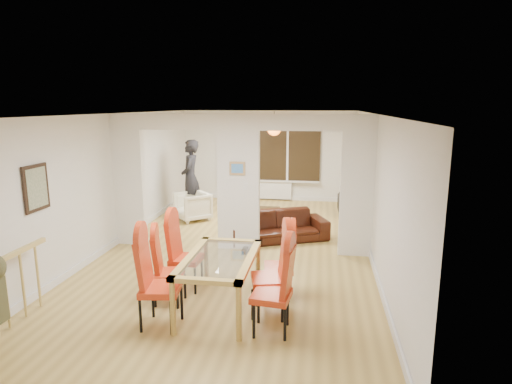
% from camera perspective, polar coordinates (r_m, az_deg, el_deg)
% --- Properties ---
extents(floor, '(5.00, 9.00, 0.01)m').
position_cam_1_polar(floor, '(8.45, -2.28, -7.54)').
color(floor, tan).
rests_on(floor, ground).
extents(room_walls, '(5.00, 9.00, 2.60)m').
position_cam_1_polar(room_walls, '(8.12, -2.36, 1.17)').
color(room_walls, silver).
rests_on(room_walls, floor).
extents(divider_wall, '(5.00, 0.18, 2.60)m').
position_cam_1_polar(divider_wall, '(8.12, -2.36, 1.17)').
color(divider_wall, white).
rests_on(divider_wall, floor).
extents(bay_window_blinds, '(3.00, 0.08, 1.80)m').
position_cam_1_polar(bay_window_blinds, '(12.43, 1.61, 5.73)').
color(bay_window_blinds, black).
rests_on(bay_window_blinds, room_walls).
extents(radiator, '(1.40, 0.08, 0.50)m').
position_cam_1_polar(radiator, '(12.57, 1.56, 0.26)').
color(radiator, white).
rests_on(radiator, floor).
extents(pendant_light, '(0.36, 0.36, 0.36)m').
position_cam_1_polar(pendant_light, '(11.22, 2.42, 8.42)').
color(pendant_light, orange).
rests_on(pendant_light, room_walls).
extents(stair_newel, '(0.40, 1.20, 1.10)m').
position_cam_1_polar(stair_newel, '(6.39, -29.00, -10.22)').
color(stair_newel, tan).
rests_on(stair_newel, floor).
extents(wall_poster, '(0.04, 0.52, 0.67)m').
position_cam_1_polar(wall_poster, '(6.86, -27.27, 0.50)').
color(wall_poster, gray).
rests_on(wall_poster, room_walls).
extents(pillar_photo, '(0.30, 0.03, 0.25)m').
position_cam_1_polar(pillar_photo, '(7.97, -2.51, 3.16)').
color(pillar_photo, '#4C8CD8').
rests_on(pillar_photo, divider_wall).
extents(dining_table, '(0.91, 1.62, 0.76)m').
position_cam_1_polar(dining_table, '(5.98, -4.79, -11.97)').
color(dining_table, '#B29041').
rests_on(dining_table, floor).
extents(dining_chair_la, '(0.54, 0.54, 1.19)m').
position_cam_1_polar(dining_chair_la, '(5.58, -12.64, -11.61)').
color(dining_chair_la, red).
rests_on(dining_chair_la, floor).
extents(dining_chair_lb, '(0.49, 0.49, 1.02)m').
position_cam_1_polar(dining_chair_lb, '(6.20, -11.48, -10.00)').
color(dining_chair_lb, red).
rests_on(dining_chair_lb, floor).
extents(dining_chair_lc, '(0.46, 0.46, 1.10)m').
position_cam_1_polar(dining_chair_lc, '(6.60, -9.27, -8.16)').
color(dining_chair_lc, red).
rests_on(dining_chair_lc, floor).
extents(dining_chair_ra, '(0.50, 0.50, 1.13)m').
position_cam_1_polar(dining_chair_ra, '(5.33, 2.07, -12.77)').
color(dining_chair_ra, red).
rests_on(dining_chair_ra, floor).
extents(dining_chair_rb, '(0.56, 0.56, 1.17)m').
position_cam_1_polar(dining_chair_rb, '(5.74, 1.80, -10.73)').
color(dining_chair_rb, red).
rests_on(dining_chair_rb, floor).
extents(dining_chair_rc, '(0.47, 0.47, 1.04)m').
position_cam_1_polar(dining_chair_rc, '(6.29, 3.03, -9.36)').
color(dining_chair_rc, red).
rests_on(dining_chair_rc, floor).
extents(sofa, '(2.19, 1.53, 0.59)m').
position_cam_1_polar(sofa, '(8.90, 2.90, -4.54)').
color(sofa, black).
rests_on(sofa, floor).
extents(armchair, '(1.03, 1.04, 0.68)m').
position_cam_1_polar(armchair, '(10.51, -8.44, -1.90)').
color(armchair, '#E9E3C5').
rests_on(armchair, floor).
extents(person, '(0.76, 0.56, 1.91)m').
position_cam_1_polar(person, '(10.92, -8.72, 1.91)').
color(person, black).
rests_on(person, floor).
extents(television, '(0.98, 0.16, 0.56)m').
position_cam_1_polar(television, '(11.20, 10.89, -1.45)').
color(television, black).
rests_on(television, floor).
extents(coffee_table, '(1.11, 0.63, 0.25)m').
position_cam_1_polar(coffee_table, '(10.63, 0.23, -2.81)').
color(coffee_table, '#342411').
rests_on(coffee_table, floor).
extents(bottle, '(0.07, 0.07, 0.28)m').
position_cam_1_polar(bottle, '(10.59, -0.81, -1.41)').
color(bottle, '#143F19').
rests_on(bottle, coffee_table).
extents(bowl, '(0.21, 0.21, 0.05)m').
position_cam_1_polar(bowl, '(10.58, -1.07, -2.07)').
color(bowl, '#342411').
rests_on(bowl, coffee_table).
extents(shoes, '(0.22, 0.23, 0.09)m').
position_cam_1_polar(shoes, '(8.16, -1.04, -7.90)').
color(shoes, black).
rests_on(shoes, floor).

